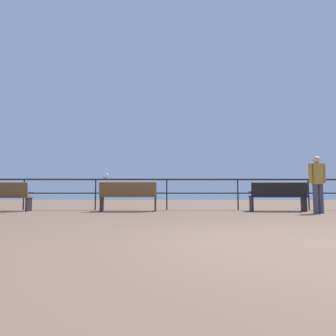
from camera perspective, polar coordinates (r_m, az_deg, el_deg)
ground_plane at (r=3.36m, az=21.90°, el=-13.00°), size 60.00×60.00×0.00m
pier_railing at (r=10.45m, az=6.34°, el=-3.42°), size 21.48×0.05×1.04m
bench_far_left at (r=10.65m, az=-28.20°, el=-4.43°), size 1.62×0.62×0.88m
bench_near_left at (r=9.51m, az=-7.31°, el=-4.90°), size 1.73×0.65×0.89m
bench_near_right at (r=10.06m, az=19.60°, el=-4.72°), size 1.69×0.76×0.87m
person_by_bench at (r=9.32m, az=25.80°, el=-2.07°), size 0.49×0.30×1.55m
seagull_on_rail at (r=10.57m, az=-11.44°, el=-1.53°), size 0.24×0.33×0.17m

